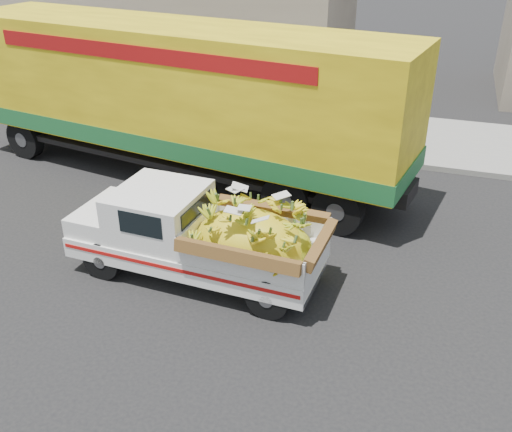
% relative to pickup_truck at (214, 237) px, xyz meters
% --- Properties ---
extents(ground, '(100.00, 100.00, 0.00)m').
position_rel_pickup_truck_xyz_m(ground, '(-1.55, -0.57, -0.88)').
color(ground, black).
rests_on(ground, ground).
extents(curb, '(60.00, 0.25, 0.15)m').
position_rel_pickup_truck_xyz_m(curb, '(-1.55, 6.64, -0.80)').
color(curb, gray).
rests_on(curb, ground).
extents(sidewalk, '(60.00, 4.00, 0.14)m').
position_rel_pickup_truck_xyz_m(sidewalk, '(-1.55, 8.74, -0.81)').
color(sidewalk, gray).
rests_on(sidewalk, ground).
extents(building_left, '(18.00, 6.00, 5.00)m').
position_rel_pickup_truck_xyz_m(building_left, '(-9.55, 14.64, 1.62)').
color(building_left, gray).
rests_on(building_left, ground).
extents(pickup_truck, '(4.74, 1.92, 1.64)m').
position_rel_pickup_truck_xyz_m(pickup_truck, '(0.00, 0.00, 0.00)').
color(pickup_truck, black).
rests_on(pickup_truck, ground).
extents(semi_trailer, '(12.07, 4.40, 3.80)m').
position_rel_pickup_truck_xyz_m(semi_trailer, '(-2.64, 4.18, 1.24)').
color(semi_trailer, black).
rests_on(semi_trailer, ground).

